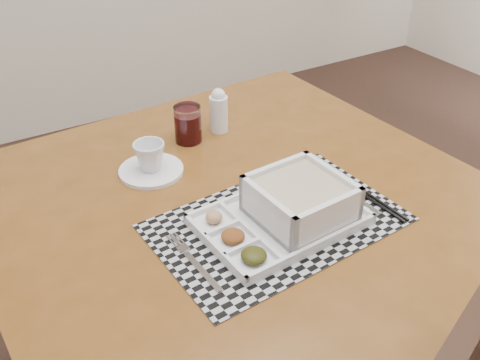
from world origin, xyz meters
name	(u,v)px	position (x,y,z in m)	size (l,w,h in m)	color
dining_table	(243,229)	(-0.26, 0.45, 0.71)	(1.11, 1.11, 0.79)	#53320F
placemat	(277,222)	(-0.24, 0.34, 0.79)	(0.49, 0.31, 0.00)	#98989F
serving_tray	(293,208)	(-0.21, 0.33, 0.82)	(0.33, 0.24, 0.09)	silver
fork	(193,260)	(-0.44, 0.33, 0.79)	(0.03, 0.19, 0.00)	silver
spoon	(335,184)	(-0.05, 0.39, 0.79)	(0.04, 0.18, 0.01)	silver
chopsticks	(364,193)	(-0.02, 0.32, 0.79)	(0.03, 0.24, 0.01)	black
saucer	(151,171)	(-0.38, 0.65, 0.79)	(0.15, 0.15, 0.01)	silver
cup	(150,156)	(-0.38, 0.65, 0.83)	(0.07, 0.07, 0.07)	silver
juice_glass	(188,125)	(-0.24, 0.74, 0.83)	(0.07, 0.07, 0.10)	white
creamer_bottle	(219,111)	(-0.15, 0.75, 0.84)	(0.05, 0.05, 0.12)	silver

